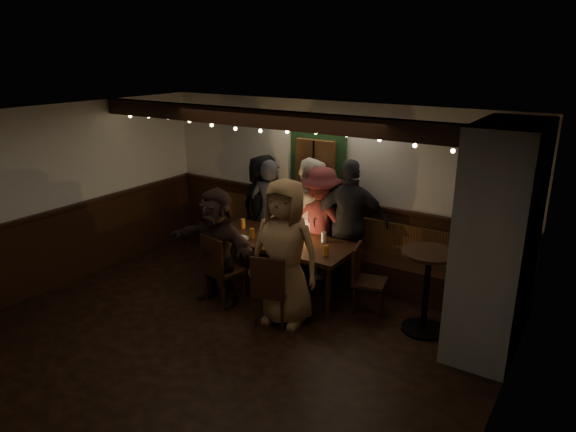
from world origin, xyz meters
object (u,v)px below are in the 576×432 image
Objects in this scene: chair_near_right at (270,287)px; person_f at (217,246)px; person_d at (321,224)px; person_a at (264,209)px; person_c at (311,216)px; chair_near_left at (219,266)px; person_e at (350,223)px; chair_end at (363,275)px; dining_table at (280,244)px; person_b at (270,214)px; high_top at (427,281)px; person_g at (285,252)px.

chair_near_right is 0.59× the size of person_f.
person_d is at bearing 64.41° from person_f.
person_c reaches higher than person_a.
person_a reaches higher than chair_near_right.
chair_near_left is 1.96m from person_e.
person_a is (-2.11, 0.71, 0.36)m from chair_end.
dining_table is 1.14m from person_a.
person_b is at bearing 97.21° from chair_near_left.
person_a is at bearing -25.78° from person_e.
chair_end is 0.87m from high_top.
chair_near_left is 0.94× the size of high_top.
dining_table is 0.79m from person_c.
person_d is (0.23, -0.10, -0.05)m from person_c.
chair_end is at bearing 27.96° from person_f.
person_g is at bearing 127.70° from person_c.
chair_near_left is 2.69m from high_top.
person_a is 1.58m from person_f.
chair_end is at bearing 163.70° from person_a.
person_b is 0.96× the size of person_c.
person_d is at bearing 64.34° from chair_near_left.
person_e is at bearing 75.46° from person_g.
person_b is 1.01× the size of person_d.
person_b is 0.90m from person_d.
chair_near_left is at bearing -152.79° from chair_end.
person_e reaches higher than chair_near_left.
person_g reaches higher than chair_end.
person_d is (-0.99, 0.61, 0.35)m from chair_end.
person_e is 1.16× the size of person_f.
person_e is at bearing -179.74° from person_a.
chair_near_left reaches higher than dining_table.
high_top is at bearing 129.21° from person_e.
chair_end is (1.71, 0.88, -0.04)m from chair_near_left.
chair_near_right is 1.65m from person_d.
person_c reaches higher than person_b.
person_a is 1.12m from person_d.
person_b is at bearing 124.93° from chair_near_right.
person_d is (0.28, 0.66, 0.16)m from dining_table.
person_d reaches higher than dining_table.
chair_near_left is 1.51m from person_b.
person_c is at bearing 73.09° from chair_near_left.
person_f reaches higher than chair_near_right.
chair_near_left is 0.26m from person_f.
person_g is (0.52, -1.49, 0.03)m from person_c.
person_a is (-1.32, 1.71, 0.34)m from chair_near_right.
person_g is at bearing 5.19° from chair_near_left.
person_g is at bearing 118.12° from person_b.
person_a is 1.57m from person_e.
person_e is at bearing -165.78° from person_c.
high_top is at bearing -4.07° from chair_end.
person_d reaches higher than person_f.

